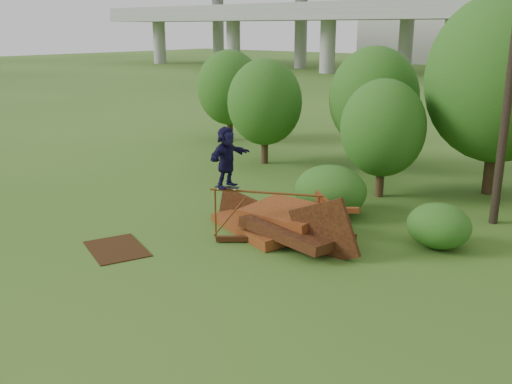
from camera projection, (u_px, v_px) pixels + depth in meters
The scene contains 13 objects.
ground at pixel (231, 270), 15.36m from camera, with size 240.00×240.00×0.00m, color #2D5116.
scrap_pile at pixel (283, 223), 17.80m from camera, with size 6.01×3.41×2.27m.
grind_rail at pixel (266, 204), 17.01m from camera, with size 3.10×1.63×1.61m.
skateboard at pixel (227, 187), 17.14m from camera, with size 0.75×0.51×0.08m.
skater at pixel (226, 157), 16.88m from camera, with size 1.70×0.54×1.83m, color black.
flat_plate at pixel (117, 249), 16.80m from camera, with size 2.09×1.49×0.03m, color black.
tree_0 at pixel (265, 102), 26.67m from camera, with size 3.51×3.51×4.95m.
tree_1 at pixel (374, 99), 25.37m from camera, with size 3.99×3.99×5.55m.
tree_2 at pixel (383, 128), 21.35m from camera, with size 3.20×3.20×4.51m.
tree_3 at pixel (500, 79), 21.23m from camera, with size 5.50×5.50×7.63m.
tree_6 at pixel (229, 88), 32.29m from camera, with size 3.67×3.67×5.13m.
shrub_left at pixel (330, 191), 19.65m from camera, with size 2.54×2.35×1.76m, color #234B14.
shrub_right at pixel (439, 226), 16.79m from camera, with size 1.89×1.73×1.34m, color #234B14.
Camera 1 is at (9.60, -10.45, 6.29)m, focal length 40.00 mm.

